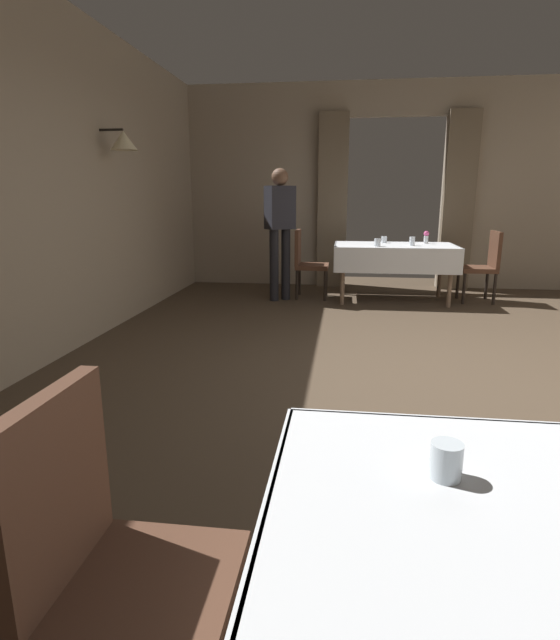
# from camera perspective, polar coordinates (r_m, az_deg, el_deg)

# --- Properties ---
(ground) EXTENTS (10.08, 10.08, 0.00)m
(ground) POSITION_cam_1_polar(r_m,az_deg,el_deg) (4.03, 17.19, -6.47)
(ground) COLOR #4C3D2D
(wall_left) EXTENTS (0.49, 8.40, 3.00)m
(wall_left) POSITION_cam_1_polar(r_m,az_deg,el_deg) (4.49, -27.18, 14.24)
(wall_left) COLOR gray
(wall_left) RESTS_ON ground
(wall_back) EXTENTS (6.40, 0.27, 3.00)m
(wall_back) POSITION_cam_1_polar(r_m,az_deg,el_deg) (7.94, 12.96, 14.67)
(wall_back) COLOR gray
(wall_back) RESTS_ON ground
(dining_table_mid) EXTENTS (1.57, 0.94, 0.75)m
(dining_table_mid) POSITION_cam_1_polar(r_m,az_deg,el_deg) (6.82, 12.94, 7.57)
(dining_table_mid) COLOR #7A604C
(dining_table_mid) RESTS_ON ground
(chair_near_left) EXTENTS (0.44, 0.44, 0.93)m
(chair_near_left) POSITION_cam_1_polar(r_m,az_deg,el_deg) (1.38, -19.01, -24.61)
(chair_near_left) COLOR black
(chair_near_left) RESTS_ON ground
(chair_mid_left) EXTENTS (0.44, 0.44, 0.93)m
(chair_mid_left) POSITION_cam_1_polar(r_m,az_deg,el_deg) (6.88, 3.02, 6.81)
(chair_mid_left) COLOR black
(chair_mid_left) RESTS_ON ground
(chair_mid_right) EXTENTS (0.44, 0.44, 0.93)m
(chair_mid_right) POSITION_cam_1_polar(r_m,az_deg,el_deg) (7.12, 22.30, 6.03)
(chair_mid_right) COLOR black
(chair_mid_right) RESTS_ON ground
(glass_near_b) EXTENTS (0.07, 0.07, 0.08)m
(glass_near_b) POSITION_cam_1_polar(r_m,az_deg,el_deg) (1.21, 18.46, -15.00)
(glass_near_b) COLOR silver
(glass_near_b) RESTS_ON dining_table_near
(flower_vase_mid) EXTENTS (0.07, 0.07, 0.17)m
(flower_vase_mid) POSITION_cam_1_polar(r_m,az_deg,el_deg) (7.06, 16.36, 9.12)
(flower_vase_mid) COLOR silver
(flower_vase_mid) RESTS_ON dining_table_mid
(glass_mid_b) EXTENTS (0.08, 0.08, 0.09)m
(glass_mid_b) POSITION_cam_1_polar(r_m,az_deg,el_deg) (7.05, 11.81, 8.99)
(glass_mid_b) COLOR silver
(glass_mid_b) RESTS_ON dining_table_mid
(glass_mid_c) EXTENTS (0.07, 0.07, 0.12)m
(glass_mid_c) POSITION_cam_1_polar(r_m,az_deg,el_deg) (6.71, 14.86, 8.70)
(glass_mid_c) COLOR silver
(glass_mid_c) RESTS_ON dining_table_mid
(glass_mid_d) EXTENTS (0.08, 0.08, 0.10)m
(glass_mid_d) POSITION_cam_1_polar(r_m,az_deg,el_deg) (6.51, 11.06, 8.69)
(glass_mid_d) COLOR silver
(glass_mid_d) RESTS_ON dining_table_mid
(person_waiter_by_doorway) EXTENTS (0.42, 0.39, 1.72)m
(person_waiter_by_doorway) POSITION_cam_1_polar(r_m,az_deg,el_deg) (6.66, -0.01, 10.98)
(person_waiter_by_doorway) COLOR black
(person_waiter_by_doorway) RESTS_ON ground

